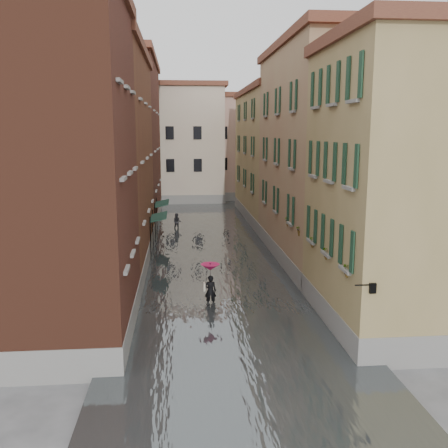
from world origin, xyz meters
name	(u,v)px	position (x,y,z in m)	size (l,w,h in m)	color
ground	(226,313)	(0.00, 0.00, 0.00)	(120.00, 120.00, 0.00)	#4F4F51
floodwater	(209,246)	(0.00, 13.00, 0.10)	(10.00, 60.00, 0.20)	#4B5153
building_left_near	(49,176)	(-7.00, -2.00, 6.50)	(6.00, 8.00, 13.00)	brown
building_left_mid	(96,164)	(-7.00, 9.00, 6.25)	(6.00, 14.00, 12.50)	brown
building_left_far	(123,145)	(-7.00, 24.00, 7.00)	(6.00, 16.00, 14.00)	brown
building_right_near	(401,191)	(7.00, -2.00, 5.75)	(6.00, 8.00, 11.50)	olive
building_right_mid	(325,158)	(7.00, 9.00, 6.50)	(6.00, 14.00, 13.00)	#9D855F
building_right_far	(278,158)	(7.00, 24.00, 5.75)	(6.00, 16.00, 11.50)	olive
building_end_cream	(171,146)	(-3.00, 38.00, 6.50)	(12.00, 9.00, 13.00)	beige
building_end_pink	(244,149)	(6.00, 40.00, 6.00)	(10.00, 9.00, 12.00)	tan
awning_near	(158,218)	(-3.49, 11.56, 2.47)	(1.09, 3.02, 2.80)	#153025
awning_far	(161,204)	(-3.49, 17.86, 2.47)	(1.09, 3.10, 2.80)	#153025
wall_lantern	(372,288)	(4.33, -6.00, 3.01)	(0.71, 0.22, 0.35)	black
window_planters	(314,234)	(4.12, 0.51, 3.51)	(0.59, 10.96, 0.84)	#9D6933
pedestrian_main	(210,281)	(-0.67, 0.96, 1.26)	(0.92, 0.92, 2.06)	black
pedestrian_far	(177,222)	(-2.29, 19.48, 0.73)	(0.70, 0.55, 1.45)	black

